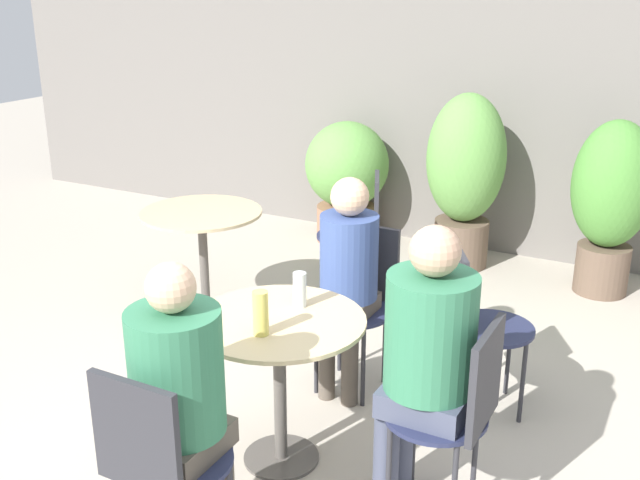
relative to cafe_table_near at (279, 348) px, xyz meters
name	(u,v)px	position (x,y,z in m)	size (l,w,h in m)	color
ground_plane	(265,480)	(0.02, -0.18, -0.59)	(20.00, 20.00, 0.00)	#B2A899
storefront_wall	(496,69)	(0.02, 3.35, 0.91)	(10.00, 0.06, 3.00)	slate
cafe_table_near	(279,348)	(0.00, 0.00, 0.00)	(0.79, 0.79, 0.74)	#514C47
cafe_table_far	(202,232)	(-1.28, 1.17, 0.00)	(0.80, 0.80, 0.74)	#514C47
bistro_chair_0	(157,455)	(-0.01, -0.85, -0.04)	(0.44, 0.44, 0.90)	#232847
bistro_chair_1	(459,403)	(0.85, -0.01, -0.04)	(0.44, 0.44, 0.90)	#232847
bistro_chair_2	(359,291)	(0.01, 0.85, -0.04)	(0.44, 0.44, 0.90)	#232847
bistro_chair_3	(362,225)	(-0.46, 1.91, -0.04)	(0.49, 0.47, 0.90)	#232847
bistro_chair_4	(474,314)	(0.66, 0.86, -0.04)	(0.49, 0.48, 0.90)	#232847
seated_person_0	(181,389)	(-0.01, -0.70, 0.15)	(0.35, 0.36, 1.25)	brown
seated_person_1	(426,349)	(0.70, -0.01, 0.17)	(0.38, 0.37, 1.29)	#42475B
seated_person_2	(348,268)	(0.01, 0.70, 0.15)	(0.31, 0.32, 1.23)	brown
beer_glass_0	(261,313)	(0.01, -0.16, 0.25)	(0.07, 0.07, 0.20)	#DBC65B
beer_glass_1	(300,290)	(0.02, 0.16, 0.23)	(0.06, 0.06, 0.17)	silver
potted_plant_0	(347,175)	(-1.11, 3.01, -0.01)	(0.71, 0.71, 1.04)	#93664C
potted_plant_1	(465,172)	(-0.04, 2.89, 0.17)	(0.61, 0.61, 1.37)	brown
potted_plant_2	(611,197)	(1.04, 2.83, 0.13)	(0.56, 0.56, 1.27)	brown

